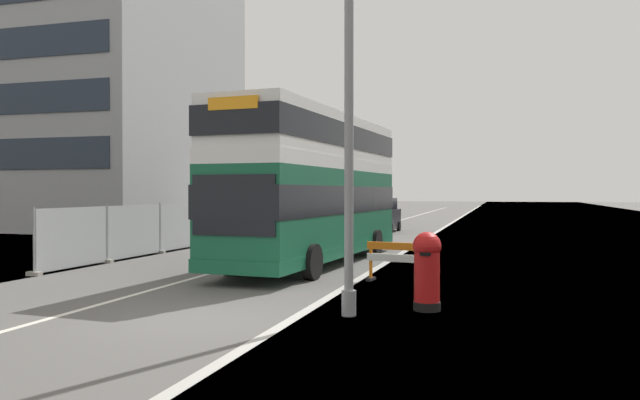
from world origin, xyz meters
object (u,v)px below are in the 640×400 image
double_decker_bus (315,185)px  lamppost_foreground (349,120)px  red_pillar_postbox (427,267)px  car_receding_mid (364,209)px  car_oncoming_near (381,216)px  roadworks_barrier (401,257)px

double_decker_bus → lamppost_foreground: 8.77m
double_decker_bus → red_pillar_postbox: size_ratio=7.22×
double_decker_bus → car_receding_mid: double_decker_bus is taller
lamppost_foreground → car_oncoming_near: lamppost_foreground is taller
car_oncoming_near → car_receding_mid: 9.92m
red_pillar_postbox → car_oncoming_near: 24.30m
red_pillar_postbox → car_oncoming_near: size_ratio=0.35×
double_decker_bus → roadworks_barrier: bearing=-44.4°
lamppost_foreground → roadworks_barrier: 5.67m
lamppost_foreground → red_pillar_postbox: (1.40, 0.99, -2.97)m
lamppost_foreground → roadworks_barrier: (0.28, 4.70, -3.17)m
red_pillar_postbox → car_receding_mid: 34.19m
car_oncoming_near → red_pillar_postbox: bearing=-76.8°
double_decker_bus → lamppost_foreground: (3.18, -8.08, 1.21)m
lamppost_foreground → red_pillar_postbox: size_ratio=5.06×
double_decker_bus → car_receding_mid: size_ratio=2.63×
roadworks_barrier → car_receding_mid: size_ratio=0.43×
car_receding_mid → double_decker_bus: bearing=-81.1°
red_pillar_postbox → roadworks_barrier: red_pillar_postbox is taller
car_oncoming_near → car_receding_mid: bearing=108.2°
lamppost_foreground → car_receding_mid: (-7.25, 34.07, -2.75)m
roadworks_barrier → car_oncoming_near: bearing=102.5°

